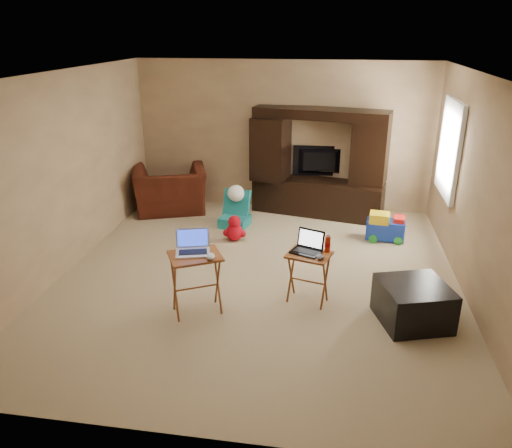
% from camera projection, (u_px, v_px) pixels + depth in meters
% --- Properties ---
extents(floor, '(5.50, 5.50, 0.00)m').
position_uv_depth(floor, '(258.00, 276.00, 6.41)').
color(floor, '#CBB88D').
rests_on(floor, ground).
extents(ceiling, '(5.50, 5.50, 0.00)m').
position_uv_depth(ceiling, '(259.00, 74.00, 5.49)').
color(ceiling, silver).
rests_on(ceiling, ground).
extents(wall_back, '(5.00, 0.00, 5.00)m').
position_uv_depth(wall_back, '(283.00, 136.00, 8.47)').
color(wall_back, tan).
rests_on(wall_back, ground).
extents(wall_front, '(5.00, 0.00, 5.00)m').
position_uv_depth(wall_front, '(198.00, 298.00, 3.42)').
color(wall_front, tan).
rests_on(wall_front, ground).
extents(wall_left, '(0.00, 5.50, 5.50)m').
position_uv_depth(wall_left, '(64.00, 174.00, 6.31)').
color(wall_left, tan).
rests_on(wall_left, ground).
extents(wall_right, '(0.00, 5.50, 5.50)m').
position_uv_depth(wall_right, '(479.00, 193.00, 5.58)').
color(wall_right, tan).
rests_on(wall_right, ground).
extents(window_pane, '(0.00, 1.20, 1.20)m').
position_uv_depth(window_pane, '(451.00, 149.00, 6.95)').
color(window_pane, white).
rests_on(window_pane, ground).
extents(window_frame, '(0.06, 1.14, 1.34)m').
position_uv_depth(window_frame, '(450.00, 149.00, 6.96)').
color(window_frame, white).
rests_on(window_frame, ground).
extents(entertainment_center, '(2.24, 0.99, 1.78)m').
position_uv_depth(entertainment_center, '(319.00, 163.00, 8.24)').
color(entertainment_center, black).
rests_on(entertainment_center, floor).
extents(television, '(0.91, 0.19, 0.52)m').
position_uv_depth(television, '(319.00, 162.00, 8.44)').
color(television, black).
rests_on(television, entertainment_center).
extents(recliner, '(1.47, 1.38, 0.77)m').
position_uv_depth(recliner, '(170.00, 189.00, 8.56)').
color(recliner, '#4C1A10').
rests_on(recliner, floor).
extents(child_rocker, '(0.52, 0.56, 0.57)m').
position_uv_depth(child_rocker, '(235.00, 209.00, 7.92)').
color(child_rocker, '#16777D').
rests_on(child_rocker, floor).
extents(plush_toy, '(0.36, 0.30, 0.40)m').
position_uv_depth(plush_toy, '(235.00, 228.00, 7.42)').
color(plush_toy, red).
rests_on(plush_toy, floor).
extents(push_toy, '(0.61, 0.47, 0.43)m').
position_uv_depth(push_toy, '(386.00, 226.00, 7.44)').
color(push_toy, blue).
rests_on(push_toy, floor).
extents(ottoman, '(0.86, 0.86, 0.44)m').
position_uv_depth(ottoman, '(413.00, 303.00, 5.35)').
color(ottoman, black).
rests_on(ottoman, floor).
extents(tray_table_left, '(0.68, 0.64, 0.70)m').
position_uv_depth(tray_table_left, '(196.00, 284.00, 5.48)').
color(tray_table_left, brown).
rests_on(tray_table_left, floor).
extents(tray_table_right, '(0.55, 0.49, 0.61)m').
position_uv_depth(tray_table_right, '(308.00, 278.00, 5.71)').
color(tray_table_right, '#9B5425').
rests_on(tray_table_right, floor).
extents(laptop_left, '(0.44, 0.39, 0.24)m').
position_uv_depth(laptop_left, '(193.00, 243.00, 5.34)').
color(laptop_left, '#BCBBC0').
rests_on(laptop_left, tray_table_left).
extents(laptop_right, '(0.40, 0.36, 0.24)m').
position_uv_depth(laptop_right, '(306.00, 243.00, 5.58)').
color(laptop_right, black).
rests_on(laptop_right, tray_table_right).
extents(mouse_left, '(0.12, 0.16, 0.06)m').
position_uv_depth(mouse_left, '(211.00, 256.00, 5.25)').
color(mouse_left, silver).
rests_on(mouse_left, tray_table_left).
extents(mouse_right, '(0.09, 0.13, 0.05)m').
position_uv_depth(mouse_right, '(320.00, 257.00, 5.46)').
color(mouse_right, '#3B3C40').
rests_on(mouse_right, tray_table_right).
extents(water_bottle, '(0.06, 0.06, 0.19)m').
position_uv_depth(water_bottle, '(328.00, 244.00, 5.61)').
color(water_bottle, red).
rests_on(water_bottle, tray_table_right).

